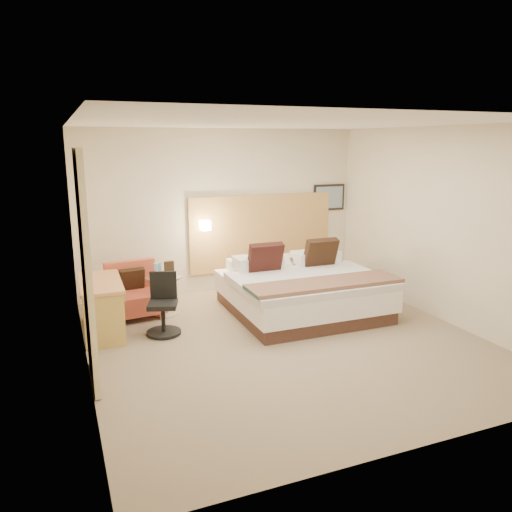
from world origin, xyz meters
name	(u,v)px	position (x,y,z in m)	size (l,w,h in m)	color
floor	(285,341)	(0.00, 0.00, -0.01)	(4.80, 5.00, 0.02)	#826F57
ceiling	(289,122)	(0.00, 0.00, 2.71)	(4.80, 5.00, 0.02)	white
wall_back	(223,211)	(0.00, 2.51, 1.35)	(4.80, 0.02, 2.70)	beige
wall_front	(428,293)	(0.00, -2.51, 1.35)	(4.80, 0.02, 2.70)	beige
wall_left	(79,253)	(-2.41, 0.00, 1.35)	(0.02, 5.00, 2.70)	beige
wall_right	(443,225)	(2.41, 0.00, 1.35)	(0.02, 5.00, 2.70)	beige
headboard_panel	(262,232)	(0.70, 2.47, 0.95)	(2.60, 0.04, 1.30)	#BD8949
art_frame	(329,197)	(2.02, 2.48, 1.50)	(0.62, 0.03, 0.47)	black
art_canvas	(329,197)	(2.02, 2.46, 1.50)	(0.54, 0.01, 0.39)	gray
lamp_arm	(204,225)	(-0.35, 2.42, 1.15)	(0.02, 0.02, 0.12)	silver
lamp_shade	(205,225)	(-0.35, 2.36, 1.15)	(0.15, 0.15, 0.15)	#FFEDC6
curtain	(86,270)	(-2.36, -0.25, 1.22)	(0.06, 0.90, 2.42)	beige
bottle_a	(156,270)	(-1.33, 1.56, 0.68)	(0.06, 0.06, 0.21)	#95C6E7
bottle_b	(159,269)	(-1.28, 1.60, 0.68)	(0.06, 0.06, 0.21)	#88BFD3
menu_folder	(169,269)	(-1.15, 1.53, 0.69)	(0.13, 0.05, 0.23)	#322214
bed	(301,290)	(0.69, 0.93, 0.34)	(2.17, 2.08, 1.04)	#402720
lounge_chair	(135,295)	(-1.63, 1.67, 0.31)	(0.81, 0.73, 0.78)	tan
side_table	(164,294)	(-1.23, 1.54, 0.32)	(0.60, 0.60, 0.58)	#BABEC1
desk	(103,292)	(-2.11, 1.13, 0.57)	(0.56, 1.17, 0.72)	tan
desk_chair	(163,309)	(-1.39, 0.83, 0.33)	(0.57, 0.57, 0.81)	black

